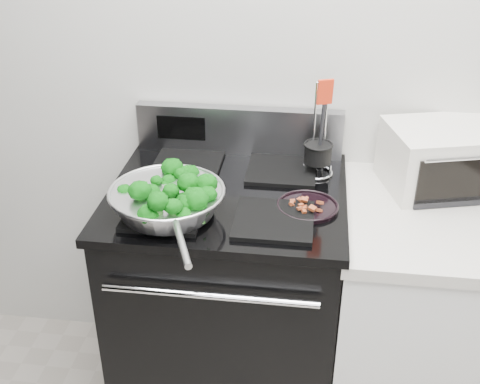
% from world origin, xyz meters
% --- Properties ---
extents(back_wall, '(4.00, 0.02, 2.70)m').
position_xyz_m(back_wall, '(0.00, 1.75, 1.35)').
color(back_wall, beige).
rests_on(back_wall, ground).
extents(gas_range, '(0.79, 0.69, 1.13)m').
position_xyz_m(gas_range, '(-0.30, 1.41, 0.49)').
color(gas_range, black).
rests_on(gas_range, floor).
extents(counter, '(0.62, 0.68, 0.92)m').
position_xyz_m(counter, '(0.39, 1.41, 0.46)').
color(counter, white).
rests_on(counter, floor).
extents(skillet, '(0.36, 0.55, 0.08)m').
position_xyz_m(skillet, '(-0.46, 1.24, 1.01)').
color(skillet, silver).
rests_on(skillet, gas_range).
extents(broccoli_pile, '(0.28, 0.28, 0.10)m').
position_xyz_m(broccoli_pile, '(-0.46, 1.24, 1.03)').
color(broccoli_pile, '#043108').
rests_on(broccoli_pile, skillet).
extents(bacon_plate, '(0.20, 0.20, 0.04)m').
position_xyz_m(bacon_plate, '(-0.03, 1.34, 0.97)').
color(bacon_plate, black).
rests_on(bacon_plate, gas_range).
extents(utensil_holder, '(0.11, 0.11, 0.35)m').
position_xyz_m(utensil_holder, '(-0.01, 1.58, 1.01)').
color(utensil_holder, silver).
rests_on(utensil_holder, gas_range).
extents(toaster_oven, '(0.44, 0.38, 0.22)m').
position_xyz_m(toaster_oven, '(0.42, 1.60, 1.03)').
color(toaster_oven, silver).
rests_on(toaster_oven, counter).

